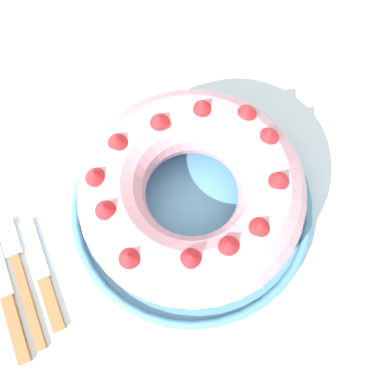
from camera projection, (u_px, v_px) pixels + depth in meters
The scene contains 7 objects.
ground_plane at pixel (198, 288), 1.35m from camera, with size 8.00×8.00×0.00m, color brown.
dining_table at pixel (204, 225), 0.72m from camera, with size 1.44×0.97×0.77m.
serving_dish at pixel (192, 205), 0.62m from camera, with size 0.33×0.33×0.02m.
bundt_cake at pixel (192, 192), 0.57m from camera, with size 0.29×0.29×0.10m.
fork at pixel (20, 273), 0.60m from camera, with size 0.02×0.18×0.01m.
serving_knife at pixel (8, 299), 0.59m from camera, with size 0.02×0.20×0.01m.
cake_knife at pixel (44, 281), 0.59m from camera, with size 0.02×0.16×0.01m.
Camera 1 is at (-0.10, -0.18, 1.37)m, focal length 42.00 mm.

